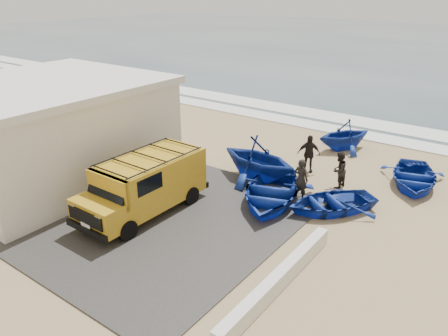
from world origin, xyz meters
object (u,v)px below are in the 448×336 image
Objects in this scene: boat_far_left at (344,134)px; fisherman_front at (301,179)px; parapet at (279,280)px; boat_mid_right at (414,177)px; building at (46,130)px; fisherman_middle at (339,170)px; fisherman_back at (309,154)px; boat_near_right at (331,202)px; van at (145,183)px; boat_near_left at (270,192)px; boat_mid_left at (258,158)px.

fisherman_front is (0.83, -6.62, 0.05)m from boat_far_left.
parapet is at bearing -46.10° from boat_far_left.
building is at bearing -164.17° from boat_mid_right.
fisherman_middle is 0.89× the size of fisherman_back.
boat_mid_right is at bearing 82.52° from parapet.
fisherman_back is (-1.01, 2.74, 0.02)m from fisherman_front.
fisherman_middle is (1.63, -4.66, -0.02)m from boat_far_left.
boat_near_right is at bearing -41.54° from boat_far_left.
parapet is 1.14× the size of van.
fisherman_back is (-0.19, 3.73, 0.43)m from boat_near_left.
fisherman_middle is at bearing -61.95° from boat_mid_left.
boat_near_right is (5.68, 4.25, -0.84)m from van.
van is at bearing 170.83° from parapet.
boat_far_left is at bearing 132.48° from boat_mid_right.
boat_mid_right is at bearing -18.29° from fisherman_back.
boat_near_left is at bearing -121.68° from fisherman_back.
boat_near_left is 3.39m from fisherman_middle.
building is 16.29m from boat_mid_right.
parapet is 9.63m from boat_mid_right.
parapet is 1.58× the size of boat_mid_left.
building is 11.90m from fisherman_back.
fisherman_front reaches higher than parapet.
parapet is at bearing -113.51° from boat_mid_right.
boat_mid_left reaches higher than fisherman_middle.
van is 5.45m from boat_mid_left.
building is 14.72m from boat_far_left.
building reaches higher than fisherman_back.
boat_near_right is at bearing -130.63° from boat_mid_right.
boat_mid_left is 3.51m from fisherman_middle.
boat_near_left is (3.42, 3.49, -0.74)m from van.
boat_near_right is at bearing 97.57° from parapet.
boat_mid_right reaches higher than boat_near_right.
van is 11.62m from boat_far_left.
boat_near_left is at bearing 123.17° from parapet.
boat_mid_right is 2.23× the size of fisherman_front.
boat_mid_right is (1.25, 9.55, 0.13)m from parapet.
boat_near_right is at bearing -1.02° from boat_near_left.
boat_mid_right is 2.43× the size of fisherman_middle.
fisherman_front is at bearing -104.49° from fisherman_back.
boat_far_left reaches higher than parapet.
building is 3.03× the size of boat_far_left.
boat_mid_right is at bearing 48.82° from van.
van reaches higher than fisherman_back.
fisherman_front is at bearing -151.99° from boat_near_right.
boat_near_right is 0.92× the size of boat_mid_right.
boat_far_left is (1.62, 5.96, -0.18)m from boat_mid_left.
fisherman_back is (-0.18, -3.88, 0.08)m from boat_far_left.
fisherman_back is at bearing -63.98° from fisherman_front.
boat_mid_right is (4.21, 5.02, -0.06)m from boat_near_left.
building is 2.43× the size of boat_mid_right.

